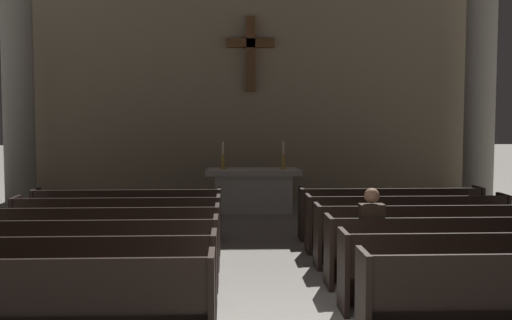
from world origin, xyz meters
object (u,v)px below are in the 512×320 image
object	(u,v)px
pew_left_row_6	(128,215)
candlestick_left	(223,160)
candlestick_right	(283,160)
pew_left_row_2	(68,275)
pew_right_row_4	(427,235)
pew_right_row_2	(484,270)
column_left_third	(18,75)
pew_left_row_5	(118,225)
pew_left_row_1	(40,303)
pew_left_row_3	(89,254)
lone_worshipper	(370,235)
pew_right_row_6	(390,213)
pew_right_row_3	(452,250)
column_right_third	(480,77)
pew_left_row_4	(105,238)
pew_right_row_5	(407,223)
altar	(253,189)

from	to	relation	value
pew_left_row_6	candlestick_left	size ratio (longest dim) A/B	5.32
pew_left_row_6	candlestick_right	size ratio (longest dim) A/B	5.32
pew_left_row_2	pew_right_row_4	world-z (taller)	same
pew_right_row_2	candlestick_right	distance (m)	7.60
pew_right_row_2	column_left_third	size ratio (longest dim) A/B	0.51
pew_left_row_5	pew_left_row_1	bearing A→B (deg)	-90.00
pew_left_row_3	lone_worshipper	world-z (taller)	lone_worshipper
pew_right_row_6	pew_right_row_4	bearing A→B (deg)	-90.00
pew_right_row_3	lone_worshipper	xyz separation A→B (m)	(-1.09, 0.04, 0.22)
column_left_third	column_right_third	size ratio (longest dim) A/B	1.00
pew_left_row_4	candlestick_left	size ratio (longest dim) A/B	5.32
pew_right_row_3	pew_right_row_5	bearing A→B (deg)	90.00
column_left_third	pew_right_row_2	bearing A→B (deg)	-44.28
altar	lone_worshipper	world-z (taller)	lone_worshipper
pew_left_row_2	pew_left_row_4	size ratio (longest dim) A/B	1.00
pew_right_row_4	column_left_third	distance (m)	9.84
candlestick_left	column_left_third	bearing A→B (deg)	177.98
altar	candlestick_left	bearing A→B (deg)	180.00
pew_right_row_4	candlestick_right	xyz separation A→B (m)	(-1.67, 5.30, 0.73)
pew_left_row_1	pew_left_row_4	xyz separation A→B (m)	(0.00, 3.12, 0.00)
column_left_third	pew_left_row_3	bearing A→B (deg)	-65.30
pew_left_row_4	lone_worshipper	xyz separation A→B (m)	(3.66, -1.00, 0.22)
pew_right_row_5	column_right_third	size ratio (longest dim) A/B	0.51
pew_left_row_6	pew_left_row_5	bearing A→B (deg)	-90.00
pew_right_row_3	candlestick_left	size ratio (longest dim) A/B	5.32
column_right_third	pew_left_row_6	bearing A→B (deg)	-156.39
pew_right_row_4	candlestick_right	world-z (taller)	candlestick_right
pew_right_row_6	pew_left_row_1	bearing A→B (deg)	-132.37
pew_right_row_2	column_right_third	size ratio (longest dim) A/B	0.51
pew_left_row_6	altar	size ratio (longest dim) A/B	1.51
pew_left_row_5	candlestick_right	size ratio (longest dim) A/B	5.32
pew_left_row_5	altar	bearing A→B (deg)	60.87
pew_right_row_6	column_left_third	distance (m)	8.86
pew_left_row_5	pew_right_row_4	xyz separation A→B (m)	(4.75, -1.04, 0.00)
column_left_third	candlestick_right	bearing A→B (deg)	-1.55
column_left_third	candlestick_right	size ratio (longest dim) A/B	10.36
pew_left_row_4	pew_right_row_5	size ratio (longest dim) A/B	1.00
pew_right_row_5	altar	world-z (taller)	altar
pew_left_row_1	candlestick_left	bearing A→B (deg)	78.76
column_right_third	candlestick_left	distance (m)	6.37
pew_left_row_4	pew_right_row_4	size ratio (longest dim) A/B	1.00
pew_right_row_4	pew_right_row_6	world-z (taller)	same
pew_right_row_2	pew_right_row_4	world-z (taller)	same
pew_left_row_1	pew_right_row_3	size ratio (longest dim) A/B	1.00
pew_left_row_3	pew_right_row_6	world-z (taller)	same
pew_left_row_4	pew_right_row_3	xyz separation A→B (m)	(4.75, -1.04, 0.00)
pew_left_row_2	pew_right_row_6	bearing A→B (deg)	41.25
pew_left_row_1	pew_left_row_5	xyz separation A→B (m)	(0.00, 4.16, 0.00)
pew_right_row_6	column_right_third	xyz separation A→B (m)	(2.99, 3.38, 2.68)
pew_left_row_2	pew_right_row_2	world-z (taller)	same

